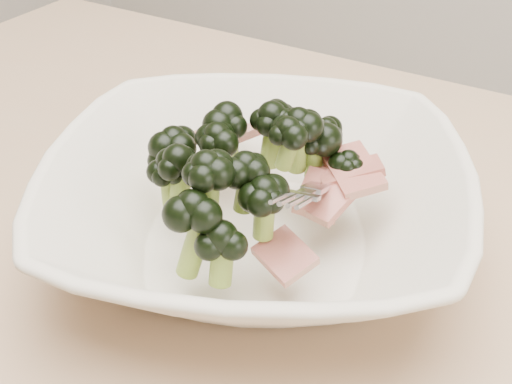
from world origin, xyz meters
TOP-DOWN VIEW (x-y plane):
  - dining_table at (0.00, 0.00)m, footprint 1.20×0.80m
  - broccoli_dish at (-0.05, 0.03)m, footprint 0.42×0.42m

SIDE VIEW (x-z plane):
  - dining_table at x=0.00m, z-range 0.28..1.03m
  - broccoli_dish at x=-0.05m, z-range 0.73..0.85m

